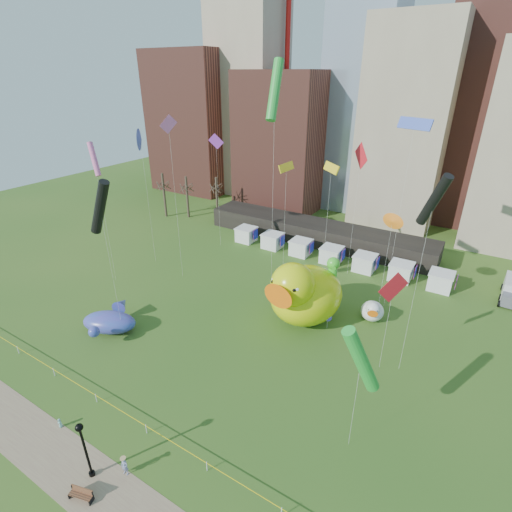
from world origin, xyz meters
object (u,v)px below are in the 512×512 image
Objects in this scene: big_duck at (303,293)px; seahorse_purple at (329,305)px; small_duck at (372,311)px; lamppost at (84,444)px; whale_inflatable at (110,321)px; park_bench at (81,494)px; toddler at (60,423)px; seahorse_green at (332,272)px; woman at (125,466)px.

seahorse_purple is at bearing 8.32° from big_duck.
seahorse_purple reaches higher than small_duck.
lamppost is (-7.51, -24.71, 0.06)m from seahorse_purple.
seahorse_purple is 23.77m from whale_inflatable.
park_bench is 3.12m from lamppost.
seahorse_purple is 26.94m from toddler.
seahorse_green is at bearing 16.44° from whale_inflatable.
big_duck is 1.50× the size of whale_inflatable.
lamppost reaches higher than small_duck.
seahorse_green reaches higher than whale_inflatable.
big_duck is 23.68m from woman.
lamppost is 6.03× the size of toddler.
whale_inflatable is at bearing -163.85° from seahorse_green.
small_duck is at bearing 68.89° from lamppost.
whale_inflatable is 4.71× the size of woman.
big_duck is at bearing 66.62° from park_bench.
small_duck is 0.52× the size of whale_inflatable.
big_duck is 7.09× the size of woman.
seahorse_purple is at bearing 45.21° from toddler.
lamppost is at bearing -28.78° from toddler.
park_bench is (-10.36, -30.39, -0.77)m from small_duck.
whale_inflatable is 17.58m from lamppost.
seahorse_green is 30.41m from park_bench.
whale_inflatable is at bearing -135.73° from big_duck.
toddler is at bearing -138.06° from seahorse_green.
seahorse_green is 8.35× the size of toddler.
seahorse_purple is at bearing -144.96° from small_duck.
park_bench is 6.98m from toddler.
big_duck is 4.21m from seahorse_green.
big_duck is 26.54m from park_bench.
small_duck is at bearing 11.57° from whale_inflatable.
woman is (-4.37, -26.80, -4.50)m from seahorse_green.
seahorse_purple is 24.14m from woman.
lamppost reaches higher than woman.
seahorse_purple is at bearing 60.26° from park_bench.
lamppost is (12.57, -12.13, 1.94)m from whale_inflatable.
seahorse_green reaches higher than seahorse_purple.
park_bench is at bearing -95.91° from seahorse_purple.
big_duck reaches higher than park_bench.
woman reaches higher than toddler.
whale_inflatable is at bearing 136.03° from lamppost.
toddler is (-13.11, -23.39, -2.62)m from seahorse_purple.
seahorse_purple is 5.32× the size of toddler.
big_duck is 2.14× the size of lamppost.
woman is 7.57m from toddler.
seahorse_green is 28.90m from lamppost.
toddler is at bearing 141.66° from park_bench.
lamppost reaches higher than seahorse_purple.
seahorse_green is 25.10m from whale_inflatable.
woman is at bearing 33.90° from lamppost.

